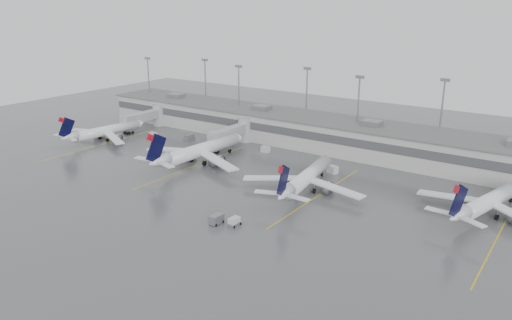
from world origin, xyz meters
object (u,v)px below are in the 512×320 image
Objects in this scene: baggage_tug at (234,223)px; jet_far_right at (489,201)px; jet_far_left at (104,131)px; jet_mid_right at (306,177)px; jet_mid_left at (199,150)px.

jet_far_right is at bearing 42.66° from baggage_tug.
baggage_tug is (-37.27, -31.18, -2.40)m from jet_far_right.
jet_mid_right reaches higher than jet_far_left.
jet_mid_right reaches higher than jet_far_right.
jet_mid_right is (31.77, -1.62, -0.32)m from jet_mid_left.
jet_far_right is (66.92, 6.59, -0.40)m from jet_mid_left.
jet_mid_left is (37.48, -0.83, 0.54)m from jet_far_left.
jet_mid_left reaches higher than jet_far_left.
jet_mid_right is (69.26, -2.45, 0.23)m from jet_far_left.
jet_mid_right is 1.05× the size of jet_far_right.
jet_far_right reaches higher than jet_far_left.
jet_far_right is (104.40, 5.76, 0.14)m from jet_far_left.
jet_far_right is at bearing 9.46° from jet_far_left.
jet_mid_left is 13.25× the size of baggage_tug.
jet_far_left reaches higher than baggage_tug.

